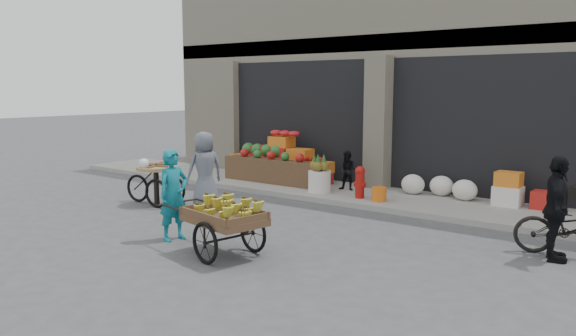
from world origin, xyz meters
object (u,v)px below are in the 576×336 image
Objects in this scene: banana_cart at (222,214)px; vendor_grey at (205,169)px; vendor_woman at (174,195)px; seated_person at (348,171)px; pineapple_bin at (319,181)px; bicycle at (575,227)px; tricycle_cart at (156,179)px; orange_bucket at (379,194)px; fire_hydrant at (360,181)px; cyclist at (556,209)px.

vendor_grey is at bearing 150.58° from banana_cart.
banana_cart is 1.27m from vendor_woman.
seated_person reaches higher than banana_cart.
banana_cart reaches higher than pineapple_bin.
seated_person is 5.66m from bicycle.
tricycle_cart is 1.13m from vendor_grey.
vendor_grey reaches higher than tricycle_cart.
seated_person is at bearing 56.31° from pineapple_bin.
pineapple_bin is 1.61m from orange_bucket.
bicycle is (8.03, 1.31, -0.11)m from tricycle_cart.
tricycle_cart is (-3.76, 1.85, -0.07)m from banana_cart.
vendor_woman is 6.29m from bicycle.
pineapple_bin is 0.23× the size of banana_cart.
seated_person is 0.64× the size of tricycle_cart.
vendor_grey is at bearing -131.75° from seated_person.
bicycle is (4.26, 3.16, -0.19)m from banana_cart.
seated_person is (0.40, 0.60, 0.21)m from pineapple_bin.
seated_person is (-0.70, 0.65, 0.08)m from fire_hydrant.
fire_hydrant is at bearing -2.60° from pineapple_bin.
seated_person reaches higher than fire_hydrant.
banana_cart is 3.65m from vendor_grey.
vendor_grey is (-1.40, -2.31, 0.43)m from pineapple_bin.
orange_bucket is 0.21× the size of vendor_woman.
cyclist is (5.45, -1.91, 0.41)m from pineapple_bin.
bicycle is (5.52, 3.01, -0.31)m from vendor_woman.
pineapple_bin is at bearing 170.81° from vendor_grey.
seated_person is at bearing 2.89° from vendor_woman.
vendor_grey is (-3.00, -2.21, 0.53)m from orange_bucket.
cyclist is (-0.20, -0.40, 0.33)m from bicycle.
seated_person is 0.42× the size of banana_cart.
vendor_grey is at bearing -143.65° from orange_bucket.
tricycle_cart is (-2.51, 1.70, -0.20)m from vendor_woman.
fire_hydrant is 4.74m from cyclist.
banana_cart is at bearing -34.45° from tricycle_cart.
pineapple_bin is at bearing 176.42° from orange_bucket.
vendor_grey is at bearing -137.91° from fire_hydrant.
pineapple_bin is 1.62× the size of orange_bucket.
vendor_grey reaches higher than cyclist.
vendor_grey is at bearing 81.15° from bicycle.
fire_hydrant is at bearing 174.29° from orange_bucket.
tricycle_cart is 0.90× the size of vendor_grey.
seated_person is 3.42m from vendor_grey.
banana_cart is at bearing -86.50° from fire_hydrant.
tricycle_cart is 0.93× the size of cyclist.
orange_bucket is at bearing -40.26° from seated_person.
vendor_woman is at bearing -42.41° from tricycle_cart.
vendor_grey is (-1.80, -2.91, 0.22)m from seated_person.
orange_bucket is at bearing 26.06° from tricycle_cart.
fire_hydrant reaches higher than pineapple_bin.
bicycle is at bearing 47.44° from banana_cart.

